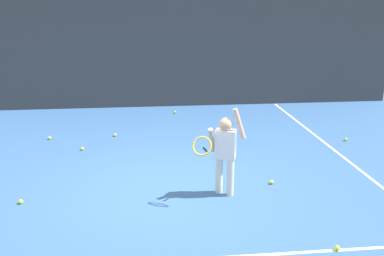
{
  "coord_description": "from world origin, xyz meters",
  "views": [
    {
      "loc": [
        -0.29,
        -6.1,
        2.81
      ],
      "look_at": [
        0.42,
        0.48,
        0.85
      ],
      "focal_mm": 39.63,
      "sensor_mm": 36.0,
      "label": 1
    }
  ],
  "objects_px": {
    "tennis_player": "(224,149)",
    "tennis_ball_2": "(82,149)",
    "tennis_ball_3": "(115,135)",
    "tennis_ball_4": "(175,112)",
    "tennis_ball_5": "(21,202)",
    "tennis_ball_1": "(50,138)",
    "tennis_ball_6": "(272,182)",
    "tennis_ball_7": "(337,248)",
    "tennis_ball_0": "(346,139)"
  },
  "relations": [
    {
      "from": "tennis_ball_2",
      "to": "tennis_ball_4",
      "type": "bearing_deg",
      "value": 53.27
    },
    {
      "from": "tennis_ball_0",
      "to": "tennis_ball_4",
      "type": "distance_m",
      "value": 4.38
    },
    {
      "from": "tennis_ball_1",
      "to": "tennis_ball_3",
      "type": "relative_size",
      "value": 1.0
    },
    {
      "from": "tennis_ball_4",
      "to": "tennis_ball_6",
      "type": "bearing_deg",
      "value": -75.27
    },
    {
      "from": "tennis_ball_5",
      "to": "tennis_ball_6",
      "type": "relative_size",
      "value": 1.0
    },
    {
      "from": "tennis_ball_0",
      "to": "tennis_ball_4",
      "type": "xyz_separation_m",
      "value": [
        -3.44,
        2.71,
        0.0
      ]
    },
    {
      "from": "tennis_ball_5",
      "to": "tennis_ball_7",
      "type": "height_order",
      "value": "same"
    },
    {
      "from": "tennis_player",
      "to": "tennis_ball_5",
      "type": "xyz_separation_m",
      "value": [
        -2.99,
        -0.01,
        -0.69
      ]
    },
    {
      "from": "tennis_player",
      "to": "tennis_ball_4",
      "type": "distance_m",
      "value": 5.06
    },
    {
      "from": "tennis_ball_3",
      "to": "tennis_ball_5",
      "type": "height_order",
      "value": "same"
    },
    {
      "from": "tennis_ball_5",
      "to": "tennis_ball_7",
      "type": "bearing_deg",
      "value": -22.25
    },
    {
      "from": "tennis_ball_1",
      "to": "tennis_ball_4",
      "type": "xyz_separation_m",
      "value": [
        2.82,
        1.94,
        0.0
      ]
    },
    {
      "from": "tennis_ball_0",
      "to": "tennis_ball_6",
      "type": "distance_m",
      "value": 2.97
    },
    {
      "from": "tennis_ball_7",
      "to": "tennis_ball_6",
      "type": "bearing_deg",
      "value": 96.46
    },
    {
      "from": "tennis_ball_3",
      "to": "tennis_ball_7",
      "type": "relative_size",
      "value": 1.0
    },
    {
      "from": "tennis_ball_0",
      "to": "tennis_ball_7",
      "type": "distance_m",
      "value": 4.42
    },
    {
      "from": "tennis_player",
      "to": "tennis_ball_1",
      "type": "distance_m",
      "value": 4.49
    },
    {
      "from": "tennis_ball_0",
      "to": "tennis_ball_5",
      "type": "distance_m",
      "value": 6.45
    },
    {
      "from": "tennis_ball_1",
      "to": "tennis_ball_4",
      "type": "bearing_deg",
      "value": 34.5
    },
    {
      "from": "tennis_ball_6",
      "to": "tennis_ball_7",
      "type": "distance_m",
      "value": 1.96
    },
    {
      "from": "tennis_ball_3",
      "to": "tennis_ball_4",
      "type": "xyz_separation_m",
      "value": [
        1.45,
        1.87,
        0.0
      ]
    },
    {
      "from": "tennis_ball_6",
      "to": "tennis_ball_2",
      "type": "bearing_deg",
      "value": 148.63
    },
    {
      "from": "tennis_ball_2",
      "to": "tennis_player",
      "type": "bearing_deg",
      "value": -43.12
    },
    {
      "from": "tennis_ball_2",
      "to": "tennis_ball_3",
      "type": "distance_m",
      "value": 1.04
    },
    {
      "from": "tennis_ball_0",
      "to": "tennis_ball_5",
      "type": "relative_size",
      "value": 1.0
    },
    {
      "from": "tennis_ball_7",
      "to": "tennis_ball_4",
      "type": "bearing_deg",
      "value": 102.36
    },
    {
      "from": "tennis_ball_2",
      "to": "tennis_ball_6",
      "type": "height_order",
      "value": "same"
    },
    {
      "from": "tennis_ball_7",
      "to": "tennis_ball_3",
      "type": "bearing_deg",
      "value": 121.2
    },
    {
      "from": "tennis_player",
      "to": "tennis_ball_5",
      "type": "height_order",
      "value": "tennis_player"
    },
    {
      "from": "tennis_ball_6",
      "to": "tennis_ball_5",
      "type": "bearing_deg",
      "value": -175.68
    },
    {
      "from": "tennis_player",
      "to": "tennis_ball_4",
      "type": "relative_size",
      "value": 20.46
    },
    {
      "from": "tennis_ball_1",
      "to": "tennis_ball_6",
      "type": "bearing_deg",
      "value": -34.31
    },
    {
      "from": "tennis_ball_3",
      "to": "tennis_ball_6",
      "type": "xyz_separation_m",
      "value": [
        2.68,
        -2.85,
        0.0
      ]
    },
    {
      "from": "tennis_ball_3",
      "to": "tennis_ball_4",
      "type": "relative_size",
      "value": 1.0
    },
    {
      "from": "tennis_ball_4",
      "to": "tennis_ball_5",
      "type": "distance_m",
      "value": 5.64
    },
    {
      "from": "tennis_ball_1",
      "to": "tennis_ball_7",
      "type": "distance_m",
      "value": 6.38
    },
    {
      "from": "tennis_ball_0",
      "to": "tennis_ball_2",
      "type": "height_order",
      "value": "same"
    },
    {
      "from": "tennis_ball_4",
      "to": "tennis_ball_6",
      "type": "xyz_separation_m",
      "value": [
        1.24,
        -4.71,
        0.0
      ]
    },
    {
      "from": "tennis_ball_2",
      "to": "tennis_ball_4",
      "type": "xyz_separation_m",
      "value": [
        2.03,
        2.72,
        0.0
      ]
    },
    {
      "from": "tennis_ball_0",
      "to": "tennis_ball_1",
      "type": "relative_size",
      "value": 1.0
    },
    {
      "from": "tennis_ball_5",
      "to": "tennis_ball_3",
      "type": "bearing_deg",
      "value": 69.88
    },
    {
      "from": "tennis_ball_3",
      "to": "tennis_ball_4",
      "type": "distance_m",
      "value": 2.36
    },
    {
      "from": "tennis_ball_1",
      "to": "tennis_ball_6",
      "type": "xyz_separation_m",
      "value": [
        4.06,
        -2.77,
        0.0
      ]
    },
    {
      "from": "tennis_ball_1",
      "to": "tennis_ball_3",
      "type": "xyz_separation_m",
      "value": [
        1.38,
        0.07,
        0.0
      ]
    },
    {
      "from": "tennis_player",
      "to": "tennis_ball_2",
      "type": "bearing_deg",
      "value": 156.28
    },
    {
      "from": "tennis_player",
      "to": "tennis_ball_5",
      "type": "relative_size",
      "value": 20.46
    },
    {
      "from": "tennis_ball_1",
      "to": "tennis_ball_2",
      "type": "height_order",
      "value": "same"
    },
    {
      "from": "tennis_ball_4",
      "to": "tennis_ball_6",
      "type": "height_order",
      "value": "same"
    },
    {
      "from": "tennis_ball_3",
      "to": "tennis_ball_5",
      "type": "distance_m",
      "value": 3.34
    },
    {
      "from": "tennis_ball_3",
      "to": "tennis_ball_6",
      "type": "relative_size",
      "value": 1.0
    }
  ]
}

